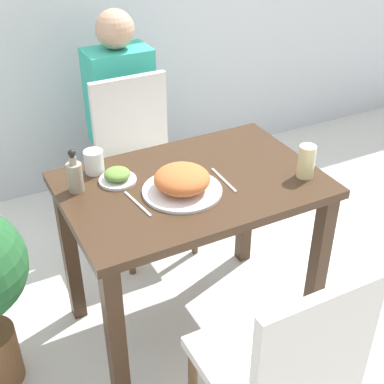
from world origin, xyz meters
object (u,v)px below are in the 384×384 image
chair_near (285,366)px  sauce_bottle (75,175)px  food_plate (182,181)px  side_plate (117,176)px  chair_far (141,157)px  juice_glass (306,161)px  drink_cup (94,162)px  person_figure (122,119)px

chair_near → sauce_bottle: bearing=-67.7°
food_plate → side_plate: 0.26m
chair_far → juice_glass: bearing=-68.1°
side_plate → drink_cup: bearing=116.0°
food_plate → sauce_bottle: (-0.35, 0.19, 0.02)m
drink_cup → juice_glass: (0.72, -0.41, 0.02)m
chair_far → person_figure: 0.33m
chair_near → sauce_bottle: sauce_bottle is taller
chair_far → sauce_bottle: (-0.48, -0.55, 0.31)m
chair_near → person_figure: size_ratio=0.76×
side_plate → juice_glass: bearing=-24.1°
chair_far → sauce_bottle: size_ratio=5.15×
chair_near → food_plate: (-0.01, 0.67, 0.29)m
side_plate → person_figure: size_ratio=0.12×
chair_far → side_plate: bearing=-119.3°
chair_far → side_plate: size_ratio=6.19×
chair_far → side_plate: chair_far is taller
side_plate → drink_cup: size_ratio=1.55×
side_plate → juice_glass: size_ratio=1.09×
juice_glass → sauce_bottle: bearing=159.4°
chair_near → food_plate: chair_near is taller
sauce_bottle → person_figure: (0.50, 0.87, -0.24)m
drink_cup → juice_glass: juice_glass is taller
chair_near → chair_far: 1.42m
chair_near → person_figure: bearing=-94.8°
drink_cup → juice_glass: 0.82m
chair_far → drink_cup: (-0.37, -0.45, 0.29)m
side_plate → person_figure: 0.97m
drink_cup → person_figure: 0.90m
side_plate → sauce_bottle: (-0.16, 0.01, 0.04)m
chair_near → juice_glass: bearing=-129.9°
food_plate → person_figure: person_figure is taller
food_plate → side_plate: bearing=136.0°
side_plate → chair_near: bearing=-77.1°
juice_glass → side_plate: bearing=155.9°
food_plate → chair_near: bearing=-89.2°
juice_glass → sauce_bottle: sauce_bottle is taller
side_plate → person_figure: (0.34, 0.89, -0.19)m
person_figure → juice_glass: bearing=-74.9°
chair_far → person_figure: person_figure is taller
food_plate → person_figure: (0.16, 1.07, -0.22)m
chair_near → drink_cup: 1.04m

